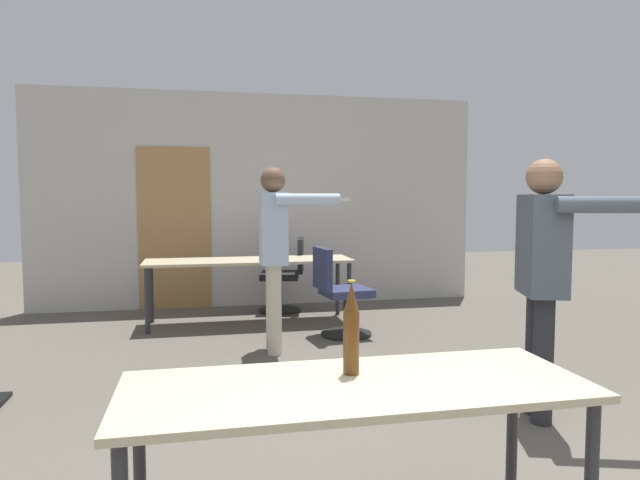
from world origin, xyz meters
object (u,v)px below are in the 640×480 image
person_near_casual (544,263)px  beer_bottle (351,330)px  office_chair_mid_tucked (339,295)px  office_chair_side_rolled (286,278)px  person_right_polo (275,241)px

person_near_casual → beer_bottle: 1.88m
person_near_casual → beer_bottle: (-1.55, -1.07, -0.10)m
office_chair_mid_tucked → office_chair_side_rolled: office_chair_mid_tucked is taller
office_chair_side_rolled → beer_bottle: bearing=-173.5°
person_right_polo → person_near_casual: (1.46, -1.93, -0.02)m
person_right_polo → office_chair_side_rolled: bearing=170.6°
office_chair_side_rolled → person_near_casual: bearing=-151.7°
office_chair_mid_tucked → office_chair_side_rolled: bearing=-172.8°
office_chair_side_rolled → person_right_polo: bearing=-179.6°
beer_bottle → office_chair_mid_tucked: bearing=76.8°
person_right_polo → person_near_casual: 2.42m
beer_bottle → person_near_casual: bearing=34.5°
office_chair_mid_tucked → beer_bottle: size_ratio=2.43×
office_chair_mid_tucked → beer_bottle: 3.57m
person_right_polo → office_chair_mid_tucked: (0.72, 0.45, -0.60)m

